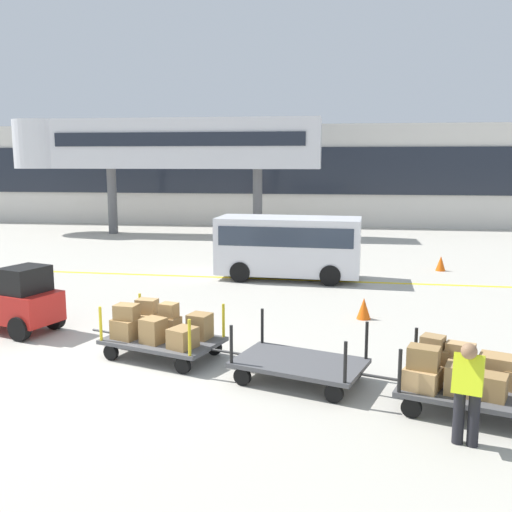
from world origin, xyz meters
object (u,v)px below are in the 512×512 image
baggage_cart_middle (299,363)px  shuttle_van (289,243)px  baggage_cart_lead (160,330)px  safety_cone_near (364,308)px  baggage_cart_tail (466,377)px  baggage_tug (16,300)px  safety_cone_far (441,263)px  baggage_handler (468,389)px

baggage_cart_middle → shuttle_van: (-0.92, 9.27, 0.89)m
baggage_cart_lead → shuttle_van: 8.55m
shuttle_van → safety_cone_near: shuttle_van is taller
shuttle_van → baggage_cart_lead: bearing=-103.5°
baggage_cart_lead → baggage_cart_middle: 3.08m
shuttle_van → baggage_cart_tail: bearing=-70.2°
baggage_tug → safety_cone_far: bearing=39.0°
baggage_handler → safety_cone_far: (2.04, 13.52, -0.59)m
baggage_tug → baggage_cart_tail: bearing=-18.2°
shuttle_van → safety_cone_far: bearing=21.5°
baggage_cart_tail → baggage_handler: bearing=-102.2°
baggage_cart_middle → shuttle_van: bearing=95.7°
baggage_handler → safety_cone_near: bearing=99.4°
baggage_tug → baggage_handler: bearing=-25.3°
baggage_cart_lead → baggage_handler: baggage_handler is taller
baggage_cart_lead → baggage_cart_middle: size_ratio=1.00×
shuttle_van → baggage_handler: bearing=-73.4°
baggage_cart_lead → baggage_cart_middle: baggage_cart_lead is taller
baggage_cart_lead → safety_cone_near: baggage_cart_lead is taller
baggage_cart_lead → safety_cone_far: (7.41, 10.42, -0.29)m
baggage_tug → baggage_cart_lead: bearing=-18.4°
shuttle_van → safety_cone_near: 5.43m
safety_cone_near → safety_cone_far: 7.62m
baggage_cart_lead → safety_cone_far: bearing=54.6°
baggage_tug → shuttle_van: bearing=50.0°
safety_cone_near → safety_cone_far: bearing=65.9°
baggage_handler → shuttle_van: size_ratio=0.32×
baggage_cart_lead → baggage_handler: size_ratio=1.97×
safety_cone_near → baggage_tug: bearing=-165.1°
baggage_cart_middle → baggage_cart_tail: bearing=-17.6°
baggage_tug → safety_cone_near: (8.18, 2.18, -0.48)m
shuttle_van → safety_cone_far: (5.42, 2.14, -0.96)m
baggage_cart_tail → safety_cone_far: size_ratio=5.59×
baggage_cart_middle → safety_cone_near: size_ratio=5.59×
baggage_cart_lead → safety_cone_far: baggage_cart_lead is taller
safety_cone_far → baggage_cart_tail: bearing=-98.2°
safety_cone_near → baggage_cart_lead: bearing=-141.1°
baggage_cart_tail → safety_cone_far: (1.77, 12.27, -0.29)m
baggage_tug → baggage_cart_lead: (3.88, -1.29, -0.19)m
baggage_cart_tail → safety_cone_far: baggage_cart_tail is taller
safety_cone_near → baggage_handler: bearing=-80.6°
baggage_cart_lead → baggage_tug: bearing=161.6°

